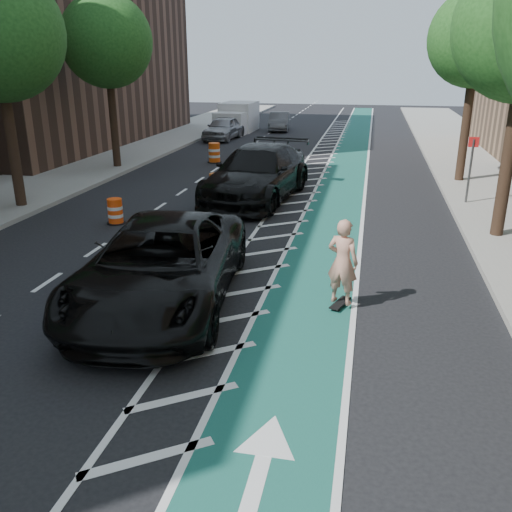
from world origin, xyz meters
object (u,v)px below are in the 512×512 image
(suv_near, at_px, (161,264))
(suv_far, at_px, (257,173))
(barrel_a, at_px, (115,212))
(skateboarder, at_px, (343,262))

(suv_near, height_order, suv_far, suv_far)
(suv_far, bearing_deg, barrel_a, -125.18)
(skateboarder, bearing_deg, suv_near, 28.96)
(suv_near, xyz_separation_m, suv_far, (0.08, 9.65, 0.09))
(skateboarder, height_order, suv_near, skateboarder)
(suv_near, bearing_deg, suv_far, 83.56)
(skateboarder, height_order, barrel_a, skateboarder)
(suv_far, height_order, barrel_a, suv_far)
(suv_near, bearing_deg, skateboarder, 2.93)
(suv_near, relative_size, suv_far, 0.95)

